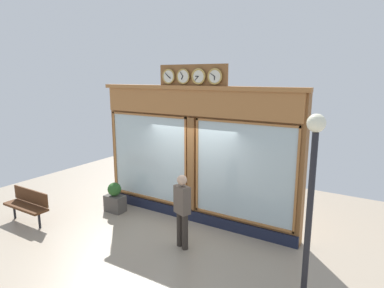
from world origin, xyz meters
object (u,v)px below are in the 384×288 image
street_lamp (312,183)px  planter_box (115,203)px  street_bench (27,203)px  pedestrian (182,208)px

street_lamp → planter_box: 5.96m
street_bench → planter_box: bearing=-129.8°
street_lamp → street_bench: size_ratio=2.31×
pedestrian → planter_box: size_ratio=3.02×
pedestrian → street_bench: 4.29m
pedestrian → street_bench: bearing=14.1°
street_lamp → planter_box: street_lamp is taller
pedestrian → street_lamp: 3.10m
planter_box → street_bench: street_bench is taller
street_bench → pedestrian: bearing=-165.9°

